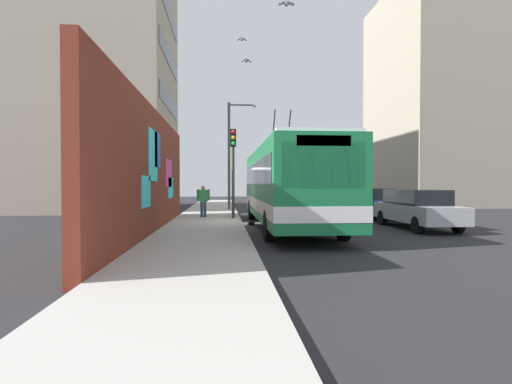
{
  "coord_description": "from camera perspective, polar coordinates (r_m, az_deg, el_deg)",
  "views": [
    {
      "loc": [
        -17.87,
        0.82,
        1.81
      ],
      "look_at": [
        2.12,
        -0.81,
        1.41
      ],
      "focal_mm": 28.17,
      "sensor_mm": 36.0,
      "label": 1
    }
  ],
  "objects": [
    {
      "name": "graffiti_wall",
      "position": [
        14.76,
        -14.52,
        2.7
      ],
      "size": [
        15.31,
        0.32,
        4.44
      ],
      "color": "maroon",
      "rests_on": "ground_plane"
    },
    {
      "name": "traffic_light",
      "position": [
        19.45,
        -3.26,
        4.8
      ],
      "size": [
        0.49,
        0.28,
        4.32
      ],
      "color": "#2D382D",
      "rests_on": "sidewalk_slab"
    },
    {
      "name": "curbside_puddle",
      "position": [
        18.32,
        -0.18,
        -4.52
      ],
      "size": [
        1.62,
        1.62,
        0.0
      ],
      "primitive_type": "cylinder",
      "color": "black",
      "rests_on": "ground_plane"
    },
    {
      "name": "pedestrian_midblock",
      "position": [
        20.21,
        -7.49,
        -0.94
      ],
      "size": [
        0.22,
        0.65,
        1.59
      ],
      "color": "#2D3F59",
      "rests_on": "sidewalk_slab"
    },
    {
      "name": "ground_plane",
      "position": [
        17.98,
        -2.01,
        -4.63
      ],
      "size": [
        80.0,
        80.0,
        0.0
      ],
      "primitive_type": "plane",
      "color": "#232326"
    },
    {
      "name": "building_far_right",
      "position": [
        38.64,
        23.46,
        12.0
      ],
      "size": [
        11.7,
        7.72,
        18.29
      ],
      "color": "#9E937F",
      "rests_on": "ground_plane"
    },
    {
      "name": "city_bus",
      "position": [
        16.63,
        4.42,
        1.26
      ],
      "size": [
        12.24,
        2.67,
        5.1
      ],
      "color": "#19723F",
      "rests_on": "ground_plane"
    },
    {
      "name": "street_lamp",
      "position": [
        26.48,
        -3.41,
        6.23
      ],
      "size": [
        0.44,
        1.89,
        6.99
      ],
      "color": "#4C4C51",
      "rests_on": "sidewalk_slab"
    },
    {
      "name": "parked_car_navy",
      "position": [
        22.5,
        15.7,
        -1.37
      ],
      "size": [
        4.91,
        1.93,
        1.58
      ],
      "color": "navy",
      "rests_on": "ground_plane"
    },
    {
      "name": "flying_pigeons",
      "position": [
        20.13,
        -0.25,
        20.9
      ],
      "size": [
        8.79,
        1.65,
        1.98
      ],
      "color": "slate"
    },
    {
      "name": "building_far_left",
      "position": [
        31.26,
        -20.75,
        14.67
      ],
      "size": [
        10.89,
        9.08,
        18.32
      ],
      "color": "#9E937F",
      "rests_on": "ground_plane"
    },
    {
      "name": "parked_car_silver",
      "position": [
        17.55,
        21.83,
        -2.12
      ],
      "size": [
        4.87,
        1.77,
        1.58
      ],
      "color": "#B7B7BC",
      "rests_on": "ground_plane"
    },
    {
      "name": "sidewalk_slab",
      "position": [
        17.98,
        -7.13,
        -4.4
      ],
      "size": [
        48.0,
        3.2,
        0.15
      ],
      "primitive_type": "cube",
      "color": "#ADA8A0",
      "rests_on": "ground_plane"
    }
  ]
}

